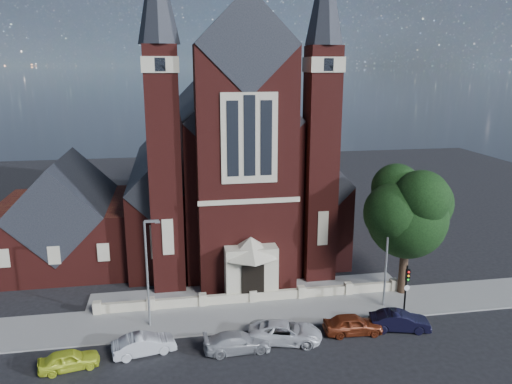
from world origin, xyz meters
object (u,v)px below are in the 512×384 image
(street_tree, at_px, (410,214))
(traffic_signal, at_px, (407,284))
(parish_hall, at_px, (67,222))
(street_lamp_left, at_px, (148,267))
(church, at_px, (228,164))
(car_silver_a, at_px, (144,344))
(car_silver_b, at_px, (237,342))
(car_lime_van, at_px, (69,360))
(car_dark_red, at_px, (353,324))
(car_navy, at_px, (400,321))
(street_lamp_right, at_px, (388,252))
(car_white_suv, at_px, (285,332))

(street_tree, xyz_separation_m, traffic_signal, (-1.60, -3.28, -4.38))
(parish_hall, distance_m, street_tree, 31.27)
(parish_hall, xyz_separation_m, street_lamp_left, (8.09, -14.00, 0.59))
(church, relative_size, street_tree, 3.26)
(car_silver_a, relative_size, car_silver_b, 0.92)
(street_lamp_left, relative_size, car_silver_b, 1.81)
(car_lime_van, xyz_separation_m, car_dark_red, (18.97, 1.02, 0.09))
(parish_hall, height_order, traffic_signal, parish_hall)
(car_silver_a, bearing_deg, car_navy, -102.11)
(church, height_order, parish_hall, church)
(street_lamp_right, xyz_separation_m, car_dark_red, (-3.92, -3.44, -3.88))
(street_lamp_left, distance_m, car_lime_van, 7.72)
(street_lamp_left, relative_size, street_lamp_right, 1.00)
(car_silver_b, distance_m, car_navy, 11.83)
(street_tree, xyz_separation_m, car_lime_van, (-25.39, -6.17, -6.33))
(car_white_suv, xyz_separation_m, car_navy, (8.41, 0.08, -0.00))
(street_lamp_left, height_order, car_silver_a, street_lamp_left)
(car_navy, bearing_deg, car_silver_a, 102.78)
(traffic_signal, distance_m, car_silver_b, 13.58)
(car_silver_a, xyz_separation_m, car_white_suv, (9.49, -0.10, 0.03))
(car_silver_b, bearing_deg, car_navy, -88.69)
(car_lime_van, bearing_deg, street_lamp_left, -59.16)
(parish_hall, height_order, car_lime_van, parish_hall)
(street_tree, distance_m, car_dark_red, 10.33)
(street_tree, xyz_separation_m, car_white_suv, (-11.37, -5.35, -6.26))
(traffic_signal, xyz_separation_m, car_silver_b, (-13.17, -2.69, -1.93))
(traffic_signal, bearing_deg, car_silver_b, -168.46)
(street_lamp_right, bearing_deg, car_navy, -97.19)
(car_white_suv, bearing_deg, street_tree, -51.06)
(church, distance_m, traffic_signal, 23.94)
(parish_hall, bearing_deg, car_white_suv, -45.67)
(street_lamp_right, xyz_separation_m, car_white_suv, (-8.86, -3.64, -3.90))
(street_lamp_right, bearing_deg, traffic_signal, -59.99)
(car_white_suv, bearing_deg, traffic_signal, -64.32)
(church, xyz_separation_m, street_lamp_left, (-7.91, -18.94, -3.59))
(church, height_order, car_navy, church)
(car_lime_van, height_order, car_dark_red, car_dark_red)
(car_navy, bearing_deg, car_lime_van, 105.17)
(car_dark_red, bearing_deg, car_white_suv, 95.34)
(car_lime_van, bearing_deg, car_silver_a, -89.98)
(street_tree, distance_m, street_lamp_left, 20.71)
(traffic_signal, bearing_deg, car_dark_red, -158.83)
(street_tree, relative_size, car_white_suv, 2.12)
(church, bearing_deg, car_white_suv, -86.88)
(car_silver_a, xyz_separation_m, car_navy, (17.90, -0.03, 0.02))
(car_navy, bearing_deg, street_lamp_right, 5.68)
(street_lamp_left, distance_m, traffic_signal, 19.08)
(traffic_signal, bearing_deg, car_lime_van, -173.07)
(church, xyz_separation_m, street_tree, (12.60, -17.23, -1.23))
(parish_hall, distance_m, traffic_signal, 31.20)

